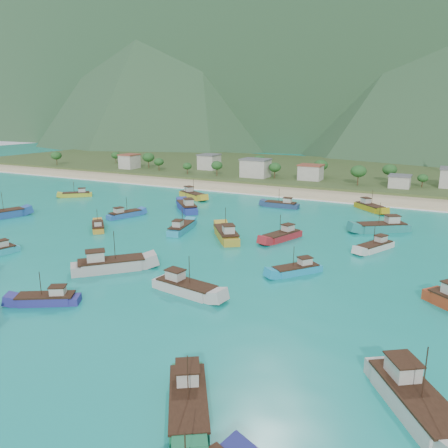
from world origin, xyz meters
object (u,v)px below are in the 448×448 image
at_px(boat_17, 185,288).
at_px(boat_11, 77,195).
at_px(boat_2, 297,270).
at_px(boat_9, 47,300).
at_px(boat_1, 282,236).
at_px(boat_8, 110,265).
at_px(boat_27, 98,227).
at_px(boat_18, 375,247).
at_px(boat_15, 370,207).
at_px(boat_5, 382,227).
at_px(boat_4, 414,402).
at_px(boat_16, 281,205).
at_px(boat_26, 125,215).
at_px(boat_22, 188,403).
at_px(boat_25, 0,215).
at_px(boat_0, 181,228).
at_px(boat_31, 192,195).
at_px(boat_19, 226,235).
at_px(boat_20, 187,207).

bearing_deg(boat_17, boat_11, -116.17).
distance_m(boat_2, boat_9, 41.09).
xyz_separation_m(boat_1, boat_8, (-20.89, -32.80, 0.26)).
distance_m(boat_9, boat_27, 42.54).
bearing_deg(boat_18, boat_15, -53.56).
bearing_deg(boat_5, boat_17, 122.25).
relative_size(boat_4, boat_16, 1.27).
height_order(boat_8, boat_26, boat_8).
bearing_deg(boat_22, boat_25, -59.68).
height_order(boat_1, boat_16, boat_1).
xyz_separation_m(boat_16, boat_18, (31.51, -30.81, -0.06)).
xyz_separation_m(boat_4, boat_5, (-11.76, 66.59, -0.06)).
bearing_deg(boat_17, boat_1, -177.25).
relative_size(boat_1, boat_15, 1.10).
bearing_deg(boat_25, boat_26, 47.15).
xyz_separation_m(boat_9, boat_22, (31.33, -11.03, 0.25)).
relative_size(boat_0, boat_27, 1.34).
bearing_deg(boat_26, boat_27, -59.66).
xyz_separation_m(boat_17, boat_26, (-41.89, 36.23, -0.16)).
bearing_deg(boat_1, boat_18, -155.86).
bearing_deg(boat_31, boat_15, 125.95).
height_order(boat_2, boat_26, boat_26).
bearing_deg(boat_15, boat_17, 32.88).
bearing_deg(boat_0, boat_26, 155.38).
relative_size(boat_2, boat_25, 0.69).
bearing_deg(boat_16, boat_8, 169.98).
xyz_separation_m(boat_5, boat_25, (-93.25, -32.54, -0.01)).
xyz_separation_m(boat_2, boat_5, (9.53, 36.31, 0.37)).
relative_size(boat_2, boat_26, 0.88).
height_order(boat_9, boat_19, boat_19).
bearing_deg(boat_15, boat_25, -12.58).
bearing_deg(boat_5, boat_18, 148.24).
bearing_deg(boat_19, boat_8, -146.68).
relative_size(boat_15, boat_16, 0.97).
bearing_deg(boat_17, boat_25, -97.26).
relative_size(boat_5, boat_22, 1.08).
distance_m(boat_9, boat_16, 80.61).
bearing_deg(boat_5, boat_4, 155.45).
height_order(boat_20, boat_25, boat_20).
bearing_deg(boat_22, boat_9, -52.07).
bearing_deg(boat_16, boat_0, 159.76).
xyz_separation_m(boat_4, boat_27, (-73.46, 37.08, -0.46)).
relative_size(boat_25, boat_31, 1.09).
bearing_deg(boat_25, boat_20, 55.83).
xyz_separation_m(boat_26, boat_31, (2.29, 31.69, 0.22)).
distance_m(boat_8, boat_16, 65.74).
relative_size(boat_2, boat_16, 0.87).
xyz_separation_m(boat_22, boat_27, (-54.34, 46.80, -0.29)).
bearing_deg(boat_18, boat_31, -0.73).
xyz_separation_m(boat_20, boat_22, (46.34, -74.75, -0.13)).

